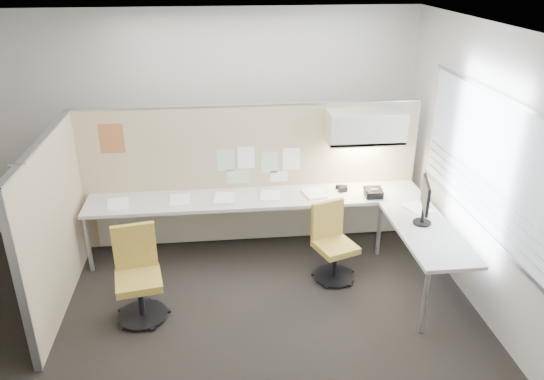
{
  "coord_description": "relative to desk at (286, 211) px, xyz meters",
  "views": [
    {
      "loc": [
        0.16,
        -4.42,
        3.37
      ],
      "look_at": [
        0.73,
        0.8,
        1.02
      ],
      "focal_mm": 35.0,
      "sensor_mm": 36.0,
      "label": 1
    }
  ],
  "objects": [
    {
      "name": "floor",
      "position": [
        -0.93,
        -1.13,
        -0.61
      ],
      "size": [
        5.5,
        4.5,
        0.01
      ],
      "primitive_type": "cube",
      "color": "black",
      "rests_on": "ground"
    },
    {
      "name": "ceiling",
      "position": [
        -0.93,
        -1.13,
        2.2
      ],
      "size": [
        5.5,
        4.5,
        0.01
      ],
      "primitive_type": "cube",
      "color": "white",
      "rests_on": "wall_back"
    },
    {
      "name": "wall_back",
      "position": [
        -0.93,
        1.12,
        0.8
      ],
      "size": [
        5.5,
        0.02,
        2.8
      ],
      "primitive_type": "cube",
      "color": "beige",
      "rests_on": "ground"
    },
    {
      "name": "wall_front",
      "position": [
        -0.93,
        -3.38,
        0.8
      ],
      "size": [
        5.5,
        0.02,
        2.8
      ],
      "primitive_type": "cube",
      "color": "beige",
      "rests_on": "ground"
    },
    {
      "name": "wall_right",
      "position": [
        1.82,
        -1.13,
        0.8
      ],
      "size": [
        0.02,
        4.5,
        2.8
      ],
      "primitive_type": "cube",
      "color": "beige",
      "rests_on": "ground"
    },
    {
      "name": "window_pane",
      "position": [
        1.79,
        -1.13,
        0.95
      ],
      "size": [
        0.01,
        2.8,
        1.3
      ],
      "primitive_type": "cube",
      "color": "#8F9DA7",
      "rests_on": "wall_right"
    },
    {
      "name": "partition_back",
      "position": [
        -0.38,
        0.47,
        0.27
      ],
      "size": [
        4.1,
        0.06,
        1.75
      ],
      "primitive_type": "cube",
      "color": "#C5AE88",
      "rests_on": "floor"
    },
    {
      "name": "partition_left",
      "position": [
        -2.43,
        -0.63,
        0.27
      ],
      "size": [
        0.06,
        2.2,
        1.75
      ],
      "primitive_type": "cube",
      "color": "#C5AE88",
      "rests_on": "floor"
    },
    {
      "name": "desk",
      "position": [
        0.0,
        0.0,
        0.0
      ],
      "size": [
        4.0,
        2.07,
        0.73
      ],
      "color": "beige",
      "rests_on": "floor"
    },
    {
      "name": "overhead_bin",
      "position": [
        0.97,
        0.26,
        0.91
      ],
      "size": [
        0.9,
        0.36,
        0.38
      ],
      "primitive_type": "cube",
      "color": "beige",
      "rests_on": "partition_back"
    },
    {
      "name": "task_light_strip",
      "position": [
        0.97,
        0.26,
        0.7
      ],
      "size": [
        0.6,
        0.06,
        0.02
      ],
      "primitive_type": "cube",
      "color": "#FFEABF",
      "rests_on": "overhead_bin"
    },
    {
      "name": "pinned_papers",
      "position": [
        -0.3,
        0.44,
        0.43
      ],
      "size": [
        1.01,
        0.0,
        0.47
      ],
      "color": "#8CBF8C",
      "rests_on": "partition_back"
    },
    {
      "name": "poster",
      "position": [
        -1.98,
        0.44,
        0.82
      ],
      "size": [
        0.28,
        0.0,
        0.35
      ],
      "primitive_type": "cube",
      "color": "orange",
      "rests_on": "partition_back"
    },
    {
      "name": "chair_left",
      "position": [
        -1.61,
        -0.99,
        -0.16
      ],
      "size": [
        0.51,
        0.53,
        0.94
      ],
      "rotation": [
        0.0,
        0.0,
        0.17
      ],
      "color": "black",
      "rests_on": "floor"
    },
    {
      "name": "chair_right",
      "position": [
        0.46,
        -0.51,
        -0.19
      ],
      "size": [
        0.52,
        0.53,
        0.87
      ],
      "rotation": [
        0.0,
        0.0,
        0.34
      ],
      "color": "black",
      "rests_on": "floor"
    },
    {
      "name": "monitor",
      "position": [
        1.37,
        -0.73,
        0.41
      ],
      "size": [
        0.19,
        0.46,
        0.49
      ],
      "rotation": [
        0.0,
        0.0,
        1.31
      ],
      "color": "black",
      "rests_on": "desk"
    },
    {
      "name": "phone",
      "position": [
        1.04,
        0.0,
        0.18
      ],
      "size": [
        0.21,
        0.2,
        0.12
      ],
      "rotation": [
        0.0,
        0.0,
        -0.03
      ],
      "color": "black",
      "rests_on": "desk"
    },
    {
      "name": "stapler",
      "position": [
        0.72,
        0.26,
        0.15
      ],
      "size": [
        0.15,
        0.07,
        0.05
      ],
      "primitive_type": "cube",
      "rotation": [
        0.0,
        0.0,
        -0.24
      ],
      "color": "black",
      "rests_on": "desk"
    },
    {
      "name": "tape_dispenser",
      "position": [
        0.72,
        0.18,
        0.16
      ],
      "size": [
        0.11,
        0.08,
        0.06
      ],
      "primitive_type": "cube",
      "rotation": [
        0.0,
        0.0,
        0.26
      ],
      "color": "black",
      "rests_on": "desk"
    },
    {
      "name": "coat_hook",
      "position": [
        -2.51,
        -1.25,
        0.82
      ],
      "size": [
        0.18,
        0.44,
        1.32
      ],
      "color": "silver",
      "rests_on": "partition_left"
    },
    {
      "name": "paper_stack_0",
      "position": [
        -1.94,
        0.09,
        0.14
      ],
      "size": [
        0.26,
        0.32,
        0.03
      ],
      "primitive_type": "cube",
      "rotation": [
        0.0,
        0.0,
        0.12
      ],
      "color": "white",
      "rests_on": "desk"
    },
    {
      "name": "paper_stack_1",
      "position": [
        -1.24,
        0.13,
        0.14
      ],
      "size": [
        0.24,
        0.31,
        0.02
      ],
      "primitive_type": "cube",
      "rotation": [
        0.0,
        0.0,
        0.04
      ],
      "color": "white",
      "rests_on": "desk"
    },
    {
      "name": "paper_stack_2",
      "position": [
        -0.71,
        0.08,
        0.15
      ],
      "size": [
        0.27,
        0.33,
        0.04
      ],
      "primitive_type": "cube",
      "rotation": [
        0.0,
        0.0,
        -0.13
      ],
      "color": "white",
      "rests_on": "desk"
    },
    {
      "name": "paper_stack_3",
      "position": [
        -0.17,
        0.15,
        0.14
      ],
      "size": [
        0.27,
        0.33,
        0.02
      ],
      "primitive_type": "cube",
      "rotation": [
        0.0,
        0.0,
        -0.13
      ],
      "color": "white",
      "rests_on": "desk"
    },
    {
      "name": "paper_stack_4",
      "position": [
        0.35,
        0.13,
        0.14
      ],
      "size": [
        0.29,
        0.34,
        0.02
      ],
      "primitive_type": "cube",
      "rotation": [
        0.0,
        0.0,
        0.23
      ],
      "color": "white",
      "rests_on": "desk"
    },
    {
      "name": "paper_stack_5",
      "position": [
        1.44,
        -0.38,
        0.14
      ],
      "size": [
        0.31,
        0.36,
        0.02
      ],
      "primitive_type": "cube",
      "rotation": [
        0.0,
        0.0,
        0.32
      ],
      "color": "white",
      "rests_on": "desk"
    }
  ]
}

